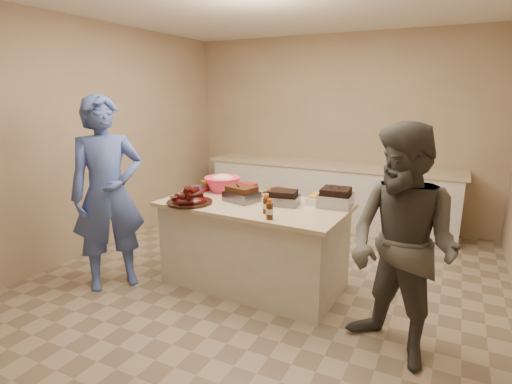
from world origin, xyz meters
The scene contains 20 objects.
room centered at (0.00, 0.00, 0.00)m, with size 4.50×5.00×2.70m, color tan, non-canonical shape.
back_counter centered at (0.00, 2.20, 0.45)m, with size 3.60×0.64×0.90m, color beige, non-canonical shape.
island centered at (-0.09, -0.01, 0.00)m, with size 1.78×0.94×0.85m, color beige, non-canonical shape.
rib_platter centered at (-0.64, -0.29, 0.85)m, with size 0.44×0.44×0.18m, color #380806, non-canonical shape.
pulled_pork_tray centered at (-0.23, 0.01, 0.85)m, with size 0.32×0.24×0.10m, color #47230F.
brisket_tray centered at (0.19, 0.08, 0.85)m, with size 0.28×0.24×0.08m, color black.
roasting_pan centered at (0.64, 0.25, 0.85)m, with size 0.30×0.30×0.12m, color gray.
coleslaw_bowl centered at (-0.61, 0.28, 0.85)m, with size 0.39×0.39×0.27m, color #FF3763, non-canonical shape.
sausage_plate centered at (0.01, 0.36, 0.85)m, with size 0.29×0.29×0.05m, color silver.
mac_cheese_dish centered at (0.55, 0.26, 0.85)m, with size 0.33×0.24×0.09m, color orange.
bbq_bottle_a centered at (0.16, -0.26, 0.85)m, with size 0.06×0.06×0.17m, color #3D1F0C.
bbq_bottle_b centered at (0.26, -0.39, 0.85)m, with size 0.06×0.06×0.17m, color #3D1F0C.
mustard_bottle centered at (-0.15, 0.11, 0.85)m, with size 0.04×0.04×0.11m, color yellow.
sauce_bowl centered at (-0.10, 0.29, 0.85)m, with size 0.14×0.04×0.14m, color silver.
plate_stack_large centered at (-0.87, 0.19, 0.85)m, with size 0.25×0.25×0.03m, color maroon.
plate_stack_small centered at (-0.88, 0.04, 0.85)m, with size 0.18×0.18×0.03m, color maroon.
plastic_cup centered at (-0.82, 0.27, 0.85)m, with size 0.10×0.10×0.10m, color #A67016.
basket_stack centered at (-0.36, 0.38, 0.85)m, with size 0.19×0.14×0.09m, color maroon.
guest_blue centered at (-1.34, -0.64, 0.00)m, with size 0.68×1.87×0.45m, color #4057A4.
guest_gray centered at (1.34, -0.57, 0.00)m, with size 0.83×1.70×0.64m, color #54524B.
Camera 1 is at (1.60, -3.31, 1.87)m, focal length 28.00 mm.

